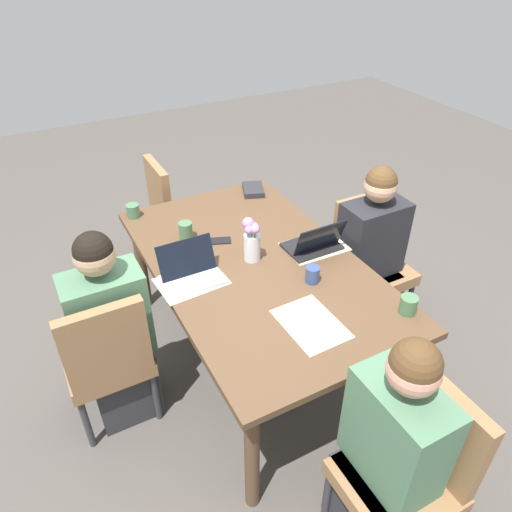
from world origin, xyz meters
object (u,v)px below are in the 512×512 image
object	(u,v)px
coffee_mug_near_right	(312,274)
person_head_right_left_near	(389,458)
coffee_mug_near_left	(186,231)
phone_black	(218,241)
person_far_left_far	(368,261)
coffee_mug_centre_left	(133,211)
chair_head_left_right_near	(175,209)
flower_vase	(252,240)
person_near_left_mid	(114,339)
laptop_near_left_mid	(191,273)
chair_far_left_far	(368,256)
book_red_cover	(253,190)
laptop_far_left_far	(314,244)
dining_table	(256,274)
chair_head_right_left_near	(412,466)
coffee_mug_centre_right	(408,305)
chair_near_left_mid	(107,355)

from	to	relation	value
coffee_mug_near_right	person_head_right_left_near	bearing A→B (deg)	-12.14
coffee_mug_near_left	phone_black	size ratio (longest dim) A/B	0.73
person_far_left_far	coffee_mug_centre_left	bearing A→B (deg)	-124.41
chair_head_left_right_near	flower_vase	distance (m)	1.27
person_head_right_left_near	phone_black	distance (m)	1.53
person_near_left_mid	person_head_right_left_near	bearing A→B (deg)	34.24
flower_vase	laptop_near_left_mid	xyz separation A→B (m)	(0.01, -0.38, -0.09)
chair_far_left_far	book_red_cover	bearing A→B (deg)	-146.70
person_near_left_mid	laptop_far_left_far	bearing A→B (deg)	86.72
dining_table	coffee_mug_near_right	world-z (taller)	coffee_mug_near_right
book_red_cover	person_far_left_far	bearing A→B (deg)	48.92
chair_head_left_right_near	coffee_mug_near_left	distance (m)	0.90
person_head_right_left_near	flower_vase	world-z (taller)	person_head_right_left_near
chair_head_right_left_near	coffee_mug_centre_right	bearing A→B (deg)	143.39
chair_head_right_left_near	chair_near_left_mid	distance (m)	1.56
chair_head_right_left_near	chair_far_left_far	distance (m)	1.53
chair_near_left_mid	chair_far_left_far	size ratio (longest dim) A/B	1.00
coffee_mug_near_right	coffee_mug_centre_right	size ratio (longest dim) A/B	0.99
flower_vase	person_near_left_mid	bearing A→B (deg)	-88.82
dining_table	coffee_mug_centre_right	bearing A→B (deg)	33.17
chair_far_left_far	chair_head_left_right_near	xyz separation A→B (m)	(-1.22, -0.93, 0.00)
chair_head_right_left_near	phone_black	distance (m)	1.60
laptop_far_left_far	book_red_cover	xyz separation A→B (m)	(-0.82, 0.02, -0.02)
chair_far_left_far	chair_head_left_right_near	bearing A→B (deg)	-142.65
person_far_left_far	coffee_mug_near_right	distance (m)	0.73
chair_head_left_right_near	laptop_far_left_far	distance (m)	1.39
coffee_mug_centre_right	person_far_left_far	bearing A→B (deg)	153.27
chair_head_left_right_near	book_red_cover	bearing A→B (deg)	42.87
dining_table	chair_near_left_mid	bearing A→B (deg)	-87.13
flower_vase	coffee_mug_centre_right	world-z (taller)	flower_vase
flower_vase	phone_black	xyz separation A→B (m)	(-0.26, -0.09, -0.13)
dining_table	flower_vase	world-z (taller)	flower_vase
person_head_right_left_near	laptop_near_left_mid	world-z (taller)	person_head_right_left_near
dining_table	chair_head_right_left_near	distance (m)	1.28
chair_near_left_mid	coffee_mug_centre_left	xyz separation A→B (m)	(-0.88, 0.44, 0.30)
chair_near_left_mid	laptop_near_left_mid	world-z (taller)	laptop_near_left_mid
coffee_mug_near_left	coffee_mug_near_right	world-z (taller)	coffee_mug_near_left
laptop_near_left_mid	coffee_mug_near_right	world-z (taller)	laptop_near_left_mid
dining_table	coffee_mug_centre_right	distance (m)	0.87
coffee_mug_near_right	phone_black	bearing A→B (deg)	-154.38
flower_vase	chair_head_right_left_near	bearing A→B (deg)	3.06
chair_near_left_mid	coffee_mug_near_right	xyz separation A→B (m)	(0.25, 1.10, 0.31)
person_head_right_left_near	chair_head_left_right_near	size ratio (longest dim) A/B	1.33
coffee_mug_near_left	book_red_cover	xyz separation A→B (m)	(-0.35, 0.64, -0.04)
chair_near_left_mid	person_head_right_left_near	bearing A→B (deg)	37.82
chair_near_left_mid	laptop_near_left_mid	size ratio (longest dim) A/B	2.81
chair_head_right_left_near	chair_head_left_right_near	bearing A→B (deg)	-177.24
phone_black	person_far_left_far	bearing A→B (deg)	0.43
chair_head_right_left_near	chair_head_left_right_near	distance (m)	2.52
laptop_near_left_mid	chair_head_right_left_near	bearing A→B (deg)	19.04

